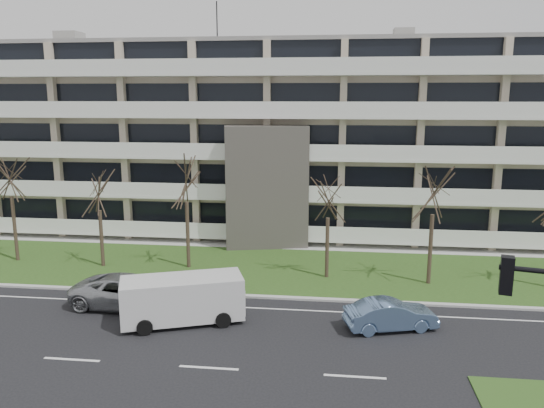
# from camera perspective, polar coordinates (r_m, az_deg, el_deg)

# --- Properties ---
(ground) EXTENTS (160.00, 160.00, 0.00)m
(ground) POSITION_cam_1_polar(r_m,az_deg,el_deg) (23.16, -6.81, -17.10)
(ground) COLOR black
(ground) RESTS_ON ground
(grass_verge) EXTENTS (90.00, 10.00, 0.06)m
(grass_verge) POSITION_cam_1_polar(r_m,az_deg,el_deg) (34.90, -1.80, -6.92)
(grass_verge) COLOR #244517
(grass_verge) RESTS_ON ground
(curb) EXTENTS (90.00, 0.35, 0.12)m
(curb) POSITION_cam_1_polar(r_m,az_deg,el_deg) (30.25, -3.23, -9.84)
(curb) COLOR #B2B2AD
(curb) RESTS_ON ground
(sidewalk) EXTENTS (90.00, 2.00, 0.08)m
(sidewalk) POSITION_cam_1_polar(r_m,az_deg,el_deg) (40.10, -0.63, -4.44)
(sidewalk) COLOR #B2B2AD
(sidewalk) RESTS_ON ground
(lane_edge_line) EXTENTS (90.00, 0.12, 0.01)m
(lane_edge_line) POSITION_cam_1_polar(r_m,az_deg,el_deg) (28.90, -3.75, -11.01)
(lane_edge_line) COLOR white
(lane_edge_line) RESTS_ON ground
(apartment_building) EXTENTS (60.50, 15.10, 18.75)m
(apartment_building) POSITION_cam_1_polar(r_m,az_deg,el_deg) (45.45, 0.46, 7.16)
(apartment_building) COLOR tan
(apartment_building) RESTS_ON ground
(silver_pickup) EXTENTS (6.38, 3.42, 1.70)m
(silver_pickup) POSITION_cam_1_polar(r_m,az_deg,el_deg) (29.55, -15.05, -9.12)
(silver_pickup) COLOR #A2A5A9
(silver_pickup) RESTS_ON ground
(blue_sedan) EXTENTS (4.67, 2.70, 1.46)m
(blue_sedan) POSITION_cam_1_polar(r_m,az_deg,el_deg) (26.71, 12.64, -11.55)
(blue_sedan) COLOR #6584AF
(blue_sedan) RESTS_ON ground
(white_van) EXTENTS (6.31, 4.07, 2.30)m
(white_van) POSITION_cam_1_polar(r_m,az_deg,el_deg) (26.97, -9.45, -9.70)
(white_van) COLOR silver
(white_van) RESTS_ON ground
(tree_1) EXTENTS (4.01, 4.01, 8.01)m
(tree_1) POSITION_cam_1_polar(r_m,az_deg,el_deg) (39.22, -26.44, 3.23)
(tree_1) COLOR #382B21
(tree_1) RESTS_ON ground
(tree_2) EXTENTS (3.40, 3.40, 6.80)m
(tree_2) POSITION_cam_1_polar(r_m,az_deg,el_deg) (35.84, -18.19, 1.65)
(tree_2) COLOR #382B21
(tree_2) RESTS_ON ground
(tree_3) EXTENTS (3.94, 3.94, 7.88)m
(tree_3) POSITION_cam_1_polar(r_m,az_deg,el_deg) (34.10, -9.25, 3.04)
(tree_3) COLOR #382B21
(tree_3) RESTS_ON ground
(tree_4) EXTENTS (3.41, 3.41, 6.81)m
(tree_4) POSITION_cam_1_polar(r_m,az_deg,el_deg) (32.06, 6.07, 1.08)
(tree_4) COLOR #382B21
(tree_4) RESTS_ON ground
(tree_5) EXTENTS (3.82, 3.82, 7.64)m
(tree_5) POSITION_cam_1_polar(r_m,az_deg,el_deg) (32.05, 17.05, 1.80)
(tree_5) COLOR #382B21
(tree_5) RESTS_ON ground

